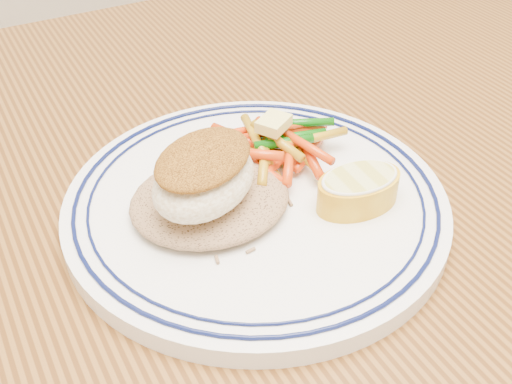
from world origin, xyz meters
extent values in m
cube|color=#512D10|center=(0.00, 0.00, 0.73)|extent=(1.50, 0.90, 0.04)
cylinder|color=#512D10|center=(0.68, 0.38, 0.35)|extent=(0.07, 0.07, 0.71)
cylinder|color=white|center=(-0.03, 0.01, 0.76)|extent=(0.28, 0.28, 0.01)
torus|color=#0A113F|center=(-0.03, 0.01, 0.77)|extent=(0.27, 0.27, 0.00)
torus|color=#0A113F|center=(-0.03, 0.01, 0.77)|extent=(0.25, 0.25, 0.00)
ellipsoid|color=olive|center=(-0.06, 0.02, 0.78)|extent=(0.12, 0.10, 0.02)
ellipsoid|color=#F6ECCB|center=(-0.07, 0.01, 0.80)|extent=(0.11, 0.10, 0.04)
ellipsoid|color=#8F5817|center=(-0.07, 0.01, 0.81)|extent=(0.10, 0.09, 0.02)
cylinder|color=#B28313|center=(0.01, 0.05, 0.77)|extent=(0.05, 0.03, 0.01)
cylinder|color=red|center=(0.01, 0.06, 0.77)|extent=(0.05, 0.04, 0.01)
cylinder|color=#B28313|center=(0.00, 0.04, 0.77)|extent=(0.01, 0.05, 0.01)
cylinder|color=#B28313|center=(0.01, 0.05, 0.77)|extent=(0.05, 0.04, 0.01)
cylinder|color=#0C570A|center=(0.01, 0.06, 0.77)|extent=(0.05, 0.03, 0.01)
cylinder|color=red|center=(0.04, 0.04, 0.77)|extent=(0.06, 0.04, 0.01)
cylinder|color=red|center=(-0.01, 0.04, 0.77)|extent=(0.05, 0.03, 0.01)
cylinder|color=red|center=(0.03, 0.03, 0.77)|extent=(0.05, 0.04, 0.01)
cylinder|color=#B28313|center=(-0.01, 0.05, 0.77)|extent=(0.04, 0.04, 0.01)
cylinder|color=red|center=(0.02, 0.06, 0.78)|extent=(0.02, 0.05, 0.01)
cylinder|color=red|center=(-0.01, 0.03, 0.78)|extent=(0.02, 0.06, 0.01)
cylinder|color=red|center=(0.00, 0.07, 0.78)|extent=(0.02, 0.05, 0.01)
cylinder|color=#B28313|center=(0.02, 0.03, 0.78)|extent=(0.01, 0.06, 0.01)
cylinder|color=red|center=(0.00, 0.03, 0.78)|extent=(0.05, 0.03, 0.01)
cylinder|color=red|center=(0.02, 0.06, 0.78)|extent=(0.02, 0.06, 0.01)
cylinder|color=red|center=(0.03, 0.02, 0.78)|extent=(0.02, 0.05, 0.01)
cylinder|color=red|center=(-0.01, 0.07, 0.78)|extent=(0.03, 0.05, 0.01)
cylinder|color=#B28313|center=(-0.01, 0.03, 0.78)|extent=(0.04, 0.05, 0.01)
cylinder|color=red|center=(0.01, 0.02, 0.78)|extent=(0.03, 0.04, 0.01)
cylinder|color=red|center=(0.03, 0.06, 0.78)|extent=(0.06, 0.02, 0.01)
cylinder|color=red|center=(-0.01, 0.07, 0.78)|extent=(0.06, 0.01, 0.01)
cylinder|color=#B28313|center=(0.04, 0.04, 0.78)|extent=(0.05, 0.01, 0.01)
cylinder|color=#0C570A|center=(0.01, 0.04, 0.78)|extent=(0.05, 0.02, 0.01)
cylinder|color=#B28313|center=(0.00, 0.05, 0.78)|extent=(0.02, 0.06, 0.01)
cylinder|color=#0C570A|center=(0.03, 0.05, 0.78)|extent=(0.05, 0.02, 0.01)
cylinder|color=red|center=(-0.01, 0.04, 0.79)|extent=(0.04, 0.04, 0.01)
cylinder|color=red|center=(0.01, 0.06, 0.78)|extent=(0.06, 0.02, 0.01)
cylinder|color=#B28313|center=(0.01, 0.04, 0.79)|extent=(0.02, 0.06, 0.01)
cylinder|color=red|center=(0.02, 0.03, 0.79)|extent=(0.02, 0.06, 0.01)
cylinder|color=#0C570A|center=(0.04, 0.06, 0.79)|extent=(0.05, 0.03, 0.01)
cube|color=#F9EE7A|center=(0.01, 0.05, 0.80)|extent=(0.03, 0.03, 0.01)
torus|color=white|center=(0.04, -0.03, 0.79)|extent=(0.06, 0.06, 0.00)
camera|label=1|loc=(-0.20, -0.31, 1.06)|focal=45.00mm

